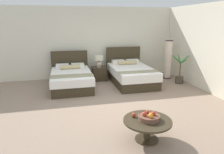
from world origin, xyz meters
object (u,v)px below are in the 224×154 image
object	(u,v)px
bed_near_corner	(131,74)
nightstand	(99,74)
table_lamp	(99,60)
bed_near_window	(71,78)
floor_lamp_corner	(168,60)
coffee_table	(147,125)
loose_apple	(134,115)
potted_palm	(180,75)
fruit_bowl	(149,117)

from	to	relation	value
bed_near_corner	nightstand	bearing A→B (deg)	149.33
table_lamp	bed_near_window	bearing A→B (deg)	-149.00
bed_near_corner	nightstand	size ratio (longest dim) A/B	4.26
floor_lamp_corner	coffee_table	bearing A→B (deg)	-122.17
coffee_table	floor_lamp_corner	xyz separation A→B (m)	(2.46, 3.91, 0.42)
nightstand	table_lamp	xyz separation A→B (m)	(0.00, 0.02, 0.52)
table_lamp	bed_near_corner	bearing A→B (deg)	-31.48
loose_apple	coffee_table	bearing A→B (deg)	-40.08
loose_apple	potted_palm	size ratio (longest dim) A/B	0.08
coffee_table	loose_apple	distance (m)	0.30
fruit_bowl	bed_near_corner	bearing A→B (deg)	76.60
bed_near_corner	fruit_bowl	xyz separation A→B (m)	(-0.86, -3.62, 0.14)
floor_lamp_corner	potted_palm	world-z (taller)	floor_lamp_corner
loose_apple	floor_lamp_corner	size ratio (longest dim) A/B	0.06
potted_palm	fruit_bowl	bearing A→B (deg)	-128.45
bed_near_window	fruit_bowl	xyz separation A→B (m)	(1.23, -3.62, 0.16)
table_lamp	loose_apple	distance (m)	4.10
nightstand	floor_lamp_corner	xyz separation A→B (m)	(2.61, -0.34, 0.48)
nightstand	potted_palm	bearing A→B (deg)	-21.08
loose_apple	bed_near_corner	bearing A→B (deg)	72.41
bed_near_corner	floor_lamp_corner	bearing A→B (deg)	10.17
potted_palm	bed_near_window	bearing A→B (deg)	173.48
coffee_table	loose_apple	world-z (taller)	loose_apple
loose_apple	potted_palm	xyz separation A→B (m)	(2.77, 3.02, -0.14)
coffee_table	fruit_bowl	distance (m)	0.15
table_lamp	coffee_table	distance (m)	4.29
table_lamp	fruit_bowl	world-z (taller)	table_lamp
nightstand	loose_apple	xyz separation A→B (m)	(-0.06, -4.07, 0.19)
bed_near_corner	coffee_table	size ratio (longest dim) A/B	2.45
table_lamp	loose_apple	bearing A→B (deg)	-90.77
fruit_bowl	nightstand	bearing A→B (deg)	92.39
bed_near_window	fruit_bowl	world-z (taller)	bed_near_window
fruit_bowl	bed_near_window	bearing A→B (deg)	108.80
bed_near_corner	fruit_bowl	size ratio (longest dim) A/B	5.39
bed_near_corner	potted_palm	bearing A→B (deg)	-14.38
bed_near_corner	fruit_bowl	world-z (taller)	bed_near_corner
bed_near_window	coffee_table	world-z (taller)	bed_near_window
bed_near_corner	potted_palm	distance (m)	1.73
coffee_table	loose_apple	size ratio (longest dim) A/B	10.82
floor_lamp_corner	bed_near_window	bearing A→B (deg)	-175.65
nightstand	potted_palm	distance (m)	2.91
bed_near_window	nightstand	bearing A→B (deg)	30.19
bed_near_window	coffee_table	bearing A→B (deg)	-71.62
fruit_bowl	loose_apple	bearing A→B (deg)	144.21
table_lamp	floor_lamp_corner	xyz separation A→B (m)	(2.61, -0.36, -0.04)
loose_apple	floor_lamp_corner	bearing A→B (deg)	54.53
table_lamp	floor_lamp_corner	distance (m)	2.63
coffee_table	floor_lamp_corner	world-z (taller)	floor_lamp_corner
nightstand	loose_apple	bearing A→B (deg)	-90.78
bed_near_window	bed_near_corner	size ratio (longest dim) A/B	0.95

